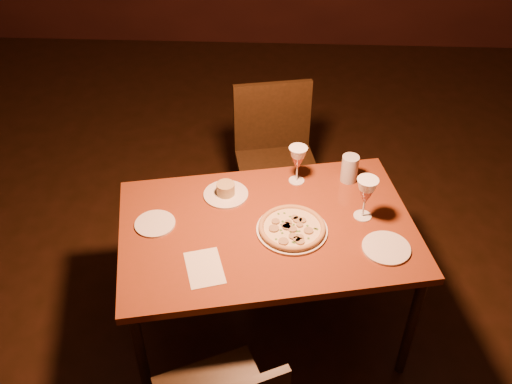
{
  "coord_description": "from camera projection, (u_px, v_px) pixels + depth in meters",
  "views": [
    {
      "loc": [
        -0.06,
        -1.63,
        2.34
      ],
      "look_at": [
        -0.15,
        0.23,
        0.82
      ],
      "focal_mm": 40.0,
      "sensor_mm": 36.0,
      "label": 1
    }
  ],
  "objects": [
    {
      "name": "side_plate_left",
      "position": [
        155.0,
        224.0,
        2.46
      ],
      "size": [
        0.17,
        0.17,
        0.01
      ],
      "primitive_type": "cylinder",
      "color": "silver",
      "rests_on": "dining_table"
    },
    {
      "name": "water_tumbler",
      "position": [
        350.0,
        169.0,
        2.66
      ],
      "size": [
        0.08,
        0.08,
        0.13
      ],
      "primitive_type": "cylinder",
      "color": "#B5BDC6",
      "rests_on": "dining_table"
    },
    {
      "name": "menu_card",
      "position": [
        204.0,
        268.0,
        2.26
      ],
      "size": [
        0.19,
        0.24,
        0.0
      ],
      "primitive_type": "cube",
      "rotation": [
        0.0,
        0.0,
        0.3
      ],
      "color": "silver",
      "rests_on": "dining_table"
    },
    {
      "name": "ramekin_saucer",
      "position": [
        226.0,
        192.0,
        2.6
      ],
      "size": [
        0.2,
        0.2,
        0.07
      ],
      "color": "silver",
      "rests_on": "dining_table"
    },
    {
      "name": "pizza_plate",
      "position": [
        292.0,
        228.0,
        2.42
      ],
      "size": [
        0.3,
        0.3,
        0.03
      ],
      "color": "silver",
      "rests_on": "dining_table"
    },
    {
      "name": "floor",
      "position": [
        285.0,
        356.0,
        2.74
      ],
      "size": [
        7.0,
        7.0,
        0.0
      ],
      "primitive_type": "plane",
      "color": "black",
      "rests_on": "ground"
    },
    {
      "name": "side_plate_near",
      "position": [
        386.0,
        248.0,
        2.34
      ],
      "size": [
        0.2,
        0.2,
        0.01
      ],
      "primitive_type": "cylinder",
      "color": "silver",
      "rests_on": "dining_table"
    },
    {
      "name": "chair_far",
      "position": [
        276.0,
        156.0,
        3.15
      ],
      "size": [
        0.5,
        0.5,
        0.88
      ],
      "rotation": [
        0.0,
        0.0,
        0.2
      ],
      "color": "black",
      "rests_on": "floor"
    },
    {
      "name": "dining_table",
      "position": [
        267.0,
        236.0,
        2.49
      ],
      "size": [
        1.4,
        1.05,
        0.68
      ],
      "rotation": [
        0.0,
        0.0,
        0.2
      ],
      "color": "maroon",
      "rests_on": "floor"
    },
    {
      "name": "wine_glass_right",
      "position": [
        365.0,
        198.0,
        2.44
      ],
      "size": [
        0.09,
        0.09,
        0.2
      ],
      "primitive_type": null,
      "color": "#BC5B4E",
      "rests_on": "dining_table"
    },
    {
      "name": "wine_glass_far",
      "position": [
        297.0,
        165.0,
        2.64
      ],
      "size": [
        0.09,
        0.09,
        0.19
      ],
      "primitive_type": null,
      "color": "#BC5B4E",
      "rests_on": "dining_table"
    }
  ]
}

